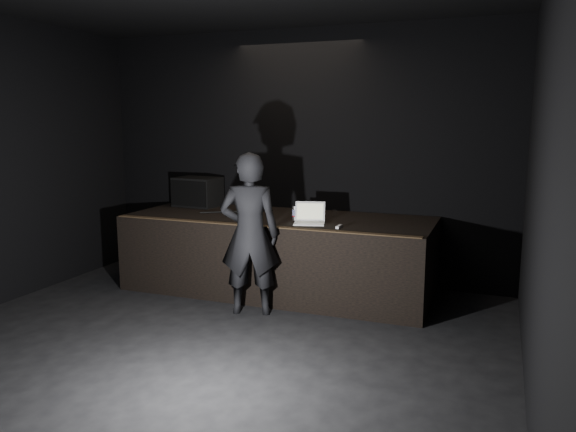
# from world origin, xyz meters

# --- Properties ---
(ground) EXTENTS (7.00, 7.00, 0.00)m
(ground) POSITION_xyz_m (0.00, 0.00, 0.00)
(ground) COLOR black
(ground) RESTS_ON ground
(room_walls) EXTENTS (6.10, 7.10, 3.52)m
(room_walls) POSITION_xyz_m (0.00, 0.00, 2.02)
(room_walls) COLOR black
(room_walls) RESTS_ON ground
(stage_riser) EXTENTS (4.00, 1.50, 1.00)m
(stage_riser) POSITION_xyz_m (0.00, 2.73, 0.50)
(stage_riser) COLOR black
(stage_riser) RESTS_ON ground
(riser_lip) EXTENTS (3.92, 0.10, 0.01)m
(riser_lip) POSITION_xyz_m (0.00, 2.02, 1.01)
(riser_lip) COLOR brown
(riser_lip) RESTS_ON stage_riser
(stage_monitor) EXTENTS (0.67, 0.51, 0.42)m
(stage_monitor) POSITION_xyz_m (-1.45, 3.15, 1.21)
(stage_monitor) COLOR black
(stage_monitor) RESTS_ON stage_riser
(cable) EXTENTS (0.86, 0.56, 0.02)m
(cable) POSITION_xyz_m (-0.67, 2.85, 1.01)
(cable) COLOR black
(cable) RESTS_ON stage_riser
(laptop) EXTENTS (0.44, 0.41, 0.25)m
(laptop) POSITION_xyz_m (0.54, 2.43, 1.07)
(laptop) COLOR silver
(laptop) RESTS_ON stage_riser
(beer_can) EXTENTS (0.08, 0.08, 0.18)m
(beer_can) POSITION_xyz_m (0.29, 2.58, 1.09)
(beer_can) COLOR silver
(beer_can) RESTS_ON stage_riser
(plastic_cup) EXTENTS (0.08, 0.08, 0.10)m
(plastic_cup) POSITION_xyz_m (0.69, 2.97, 1.05)
(plastic_cup) COLOR white
(plastic_cup) RESTS_ON stage_riser
(wii_remote) EXTENTS (0.04, 0.16, 0.03)m
(wii_remote) POSITION_xyz_m (0.96, 2.26, 1.02)
(wii_remote) COLOR white
(wii_remote) RESTS_ON stage_riser
(person) EXTENTS (0.80, 0.64, 1.90)m
(person) POSITION_xyz_m (0.02, 1.78, 0.95)
(person) COLOR black
(person) RESTS_ON ground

